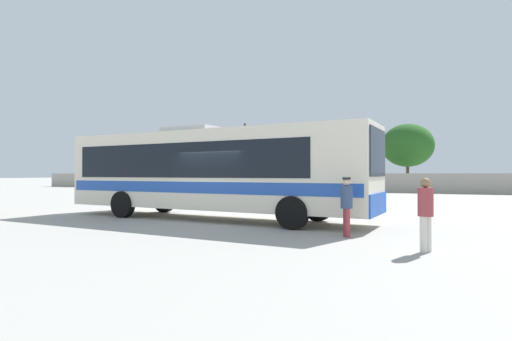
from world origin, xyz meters
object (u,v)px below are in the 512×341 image
parked_car_second_red (256,184)px  roadside_tree_midright (408,145)px  passenger_waiting_on_apron (426,210)px  utility_pole_near (245,155)px  roadside_tree_left (270,152)px  coach_bus_cream_blue (209,169)px  attendant_by_bus_door (347,203)px  parked_car_leftmost_red (199,183)px  roadside_tree_midleft (320,143)px

parked_car_second_red → roadside_tree_midright: 16.37m
passenger_waiting_on_apron → utility_pole_near: bearing=121.2°
roadside_tree_left → roadside_tree_midright: 15.43m
coach_bus_cream_blue → roadside_tree_midright: roadside_tree_midright is taller
utility_pole_near → attendant_by_bus_door: bearing=-60.4°
parked_car_leftmost_red → roadside_tree_left: roadside_tree_left is taller
attendant_by_bus_door → roadside_tree_midleft: roadside_tree_midleft is taller
parked_car_leftmost_red → attendant_by_bus_door: bearing=-51.2°
roadside_tree_midright → utility_pole_near: bearing=-168.1°
utility_pole_near → roadside_tree_midleft: 8.47m
passenger_waiting_on_apron → roadside_tree_midright: roadside_tree_midright is taller
passenger_waiting_on_apron → roadside_tree_left: roadside_tree_left is taller
utility_pole_near → roadside_tree_midleft: size_ratio=1.07×
passenger_waiting_on_apron → roadside_tree_midright: bearing=93.1°
roadside_tree_left → attendant_by_bus_door: bearing=-65.5°
roadside_tree_midright → coach_bus_cream_blue: bearing=-100.7°
passenger_waiting_on_apron → roadside_tree_midleft: (-10.99, 34.03, 4.24)m
coach_bus_cream_blue → utility_pole_near: utility_pole_near is taller
roadside_tree_midleft → attendant_by_bus_door: bearing=-74.6°
roadside_tree_midleft → roadside_tree_midright: 9.15m
parked_car_second_red → roadside_tree_left: size_ratio=0.63×
attendant_by_bus_door → utility_pole_near: utility_pole_near is taller
parked_car_second_red → utility_pole_near: bearing=125.6°
attendant_by_bus_door → roadside_tree_left: 37.02m
passenger_waiting_on_apron → parked_car_leftmost_red: bearing=129.9°
roadside_tree_midleft → roadside_tree_midright: (9.12, 0.61, -0.49)m
passenger_waiting_on_apron → roadside_tree_left: bearing=116.3°
roadside_tree_midleft → parked_car_second_red: bearing=-120.1°
roadside_tree_midleft → roadside_tree_midright: bearing=3.8°
passenger_waiting_on_apron → utility_pole_near: 36.44m
roadside_tree_left → parked_car_leftmost_red: bearing=-114.1°
attendant_by_bus_door → passenger_waiting_on_apron: 2.47m
parked_car_leftmost_red → utility_pole_near: 6.76m
parked_car_leftmost_red → roadside_tree_midleft: size_ratio=0.67×
roadside_tree_midright → parked_car_leftmost_red: bearing=-155.4°
passenger_waiting_on_apron → utility_pole_near: (-18.82, 31.06, 2.94)m
coach_bus_cream_blue → roadside_tree_left: size_ratio=1.92×
coach_bus_cream_blue → parked_car_second_red: bearing=109.0°
attendant_by_bus_door → roadside_tree_left: size_ratio=0.25×
roadside_tree_midleft → passenger_waiting_on_apron: bearing=-72.1°
parked_car_second_red → utility_pole_near: utility_pole_near is taller
coach_bus_cream_blue → parked_car_leftmost_red: (-13.78, 21.86, -1.11)m
coach_bus_cream_blue → parked_car_leftmost_red: 25.87m
coach_bus_cream_blue → roadside_tree_left: roadside_tree_left is taller
parked_car_leftmost_red → roadside_tree_midright: 21.90m
coach_bus_cream_blue → parked_car_leftmost_red: bearing=122.2°
coach_bus_cream_blue → utility_pole_near: 29.52m
passenger_waiting_on_apron → utility_pole_near: utility_pole_near is taller
parked_car_leftmost_red → roadside_tree_left: size_ratio=0.70×
attendant_by_bus_door → roadside_tree_midright: bearing=89.8°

